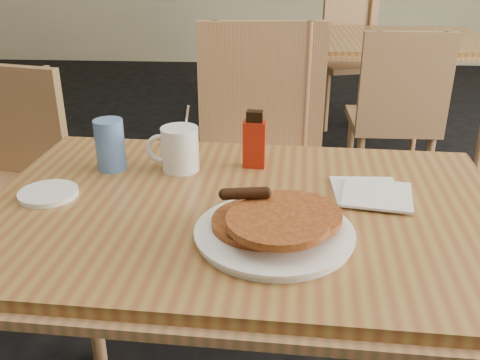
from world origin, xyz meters
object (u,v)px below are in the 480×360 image
chair_neighbor_far (350,48)px  syrup_bottle (254,141)px  chair_main_far (260,143)px  coffee_mug (179,148)px  main_table (243,222)px  chair_wall_extra (15,163)px  chair_neighbor_near (397,107)px  blue_tumbler (110,145)px  pancake_plate (275,227)px  neighbor_table (371,44)px

chair_neighbor_far → syrup_bottle: (-0.60, -2.71, 0.27)m
chair_main_far → coffee_mug: (-0.19, -0.57, 0.19)m
main_table → syrup_bottle: 0.25m
chair_wall_extra → coffee_mug: (0.73, -0.57, 0.30)m
chair_neighbor_near → coffee_mug: coffee_mug is taller
chair_neighbor_near → blue_tumbler: 1.66m
chair_neighbor_far → pancake_plate: chair_neighbor_far is taller
blue_tumbler → chair_wall_extra: bearing=134.5°
chair_main_far → syrup_bottle: size_ratio=6.92×
pancake_plate → blue_tumbler: size_ratio=2.43×
coffee_mug → blue_tumbler: 0.17m
main_table → syrup_bottle: bearing=85.6°
main_table → chair_neighbor_near: 1.63m
pancake_plate → chair_wall_extra: bearing=137.5°
chair_main_far → chair_neighbor_far: 2.25m
chair_main_far → chair_neighbor_near: chair_main_far is taller
neighbor_table → blue_tumbler: 2.24m
main_table → syrup_bottle: size_ratio=8.30×
neighbor_table → coffee_mug: 2.17m
chair_main_far → chair_neighbor_near: bearing=44.1°
chair_neighbor_far → chair_wall_extra: bearing=-140.1°
main_table → pancake_plate: bearing=-62.8°
chair_neighbor_near → neighbor_table: bearing=91.8°
main_table → chair_neighbor_near: chair_neighbor_near is taller
syrup_bottle → chair_wall_extra: bearing=154.3°
chair_neighbor_near → coffee_mug: size_ratio=5.23×
coffee_mug → blue_tumbler: coffee_mug is taller
chair_neighbor_far → syrup_bottle: chair_neighbor_far is taller
neighbor_table → pancake_plate: bearing=-103.7°
chair_neighbor_near → pancake_plate: (-0.59, -1.62, 0.23)m
blue_tumbler → neighbor_table: bearing=64.0°
neighbor_table → chair_neighbor_near: chair_neighbor_near is taller
chair_wall_extra → main_table: bearing=-27.0°
neighbor_table → chair_main_far: 1.57m
pancake_plate → coffee_mug: 0.40m
syrup_bottle → blue_tumbler: 0.36m
chair_main_far → chair_neighbor_near: (0.64, 0.72, -0.07)m
pancake_plate → chair_main_far: bearing=93.2°
chair_neighbor_far → syrup_bottle: bearing=-117.6°
main_table → coffee_mug: 0.27m
chair_main_far → chair_neighbor_far: size_ratio=1.11×
blue_tumbler → pancake_plate: bearing=-37.8°
neighbor_table → chair_main_far: chair_main_far is taller
chair_neighbor_far → pancake_plate: size_ratio=2.95×
chair_neighbor_far → blue_tumbler: 2.92m
main_table → chair_neighbor_near: bearing=65.9°
chair_main_far → neighbor_table: bearing=62.5°
main_table → coffee_mug: size_ratio=7.03×
coffee_mug → syrup_bottle: bearing=3.9°
main_table → neighbor_table: bearing=73.8°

